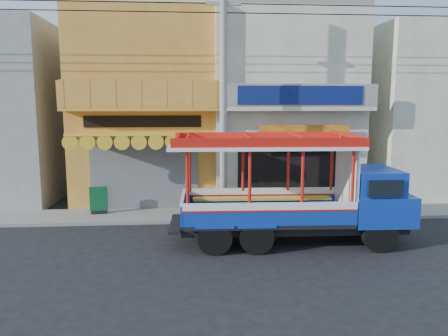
# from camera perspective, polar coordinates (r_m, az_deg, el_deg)

# --- Properties ---
(ground) EXTENTS (90.00, 90.00, 0.00)m
(ground) POSITION_cam_1_polar(r_m,az_deg,el_deg) (13.04, 5.48, -10.65)
(ground) COLOR black
(ground) RESTS_ON ground
(sidewalk) EXTENTS (30.00, 2.00, 0.12)m
(sidewalk) POSITION_cam_1_polar(r_m,az_deg,el_deg) (16.81, 3.17, -5.98)
(sidewalk) COLOR slate
(sidewalk) RESTS_ON ground
(shophouse_left) EXTENTS (6.00, 7.50, 8.24)m
(shophouse_left) POSITION_cam_1_polar(r_m,az_deg,el_deg) (20.17, -9.69, 7.98)
(shophouse_left) COLOR #C6792C
(shophouse_left) RESTS_ON ground
(shophouse_right) EXTENTS (6.00, 6.75, 8.24)m
(shophouse_right) POSITION_cam_1_polar(r_m,az_deg,el_deg) (20.51, 7.42, 8.03)
(shophouse_right) COLOR #B7B396
(shophouse_right) RESTS_ON ground
(party_pilaster) EXTENTS (0.35, 0.30, 8.00)m
(party_pilaster) POSITION_cam_1_polar(r_m,az_deg,el_deg) (17.01, -0.46, 7.63)
(party_pilaster) COLOR #B7B396
(party_pilaster) RESTS_ON ground
(filler_building_right) EXTENTS (6.00, 6.00, 7.60)m
(filler_building_right) POSITION_cam_1_polar(r_m,az_deg,el_deg) (23.00, 24.84, 6.61)
(filler_building_right) COLOR #B7B396
(filler_building_right) RESTS_ON ground
(utility_pole) EXTENTS (28.00, 0.26, 9.00)m
(utility_pole) POSITION_cam_1_polar(r_m,az_deg,el_deg) (15.49, 0.48, 11.35)
(utility_pole) COLOR gray
(utility_pole) RESTS_ON ground
(songthaew_truck) EXTENTS (7.20, 2.58, 3.33)m
(songthaew_truck) POSITION_cam_1_polar(r_m,az_deg,el_deg) (13.50, 10.92, -3.03)
(songthaew_truck) COLOR black
(songthaew_truck) RESTS_ON ground
(green_sign) EXTENTS (0.67, 0.36, 1.02)m
(green_sign) POSITION_cam_1_polar(r_m,az_deg,el_deg) (17.17, -16.03, -4.32)
(green_sign) COLOR black
(green_sign) RESTS_ON sidewalk
(potted_plant_a) EXTENTS (1.08, 1.04, 0.92)m
(potted_plant_a) POSITION_cam_1_polar(r_m,az_deg,el_deg) (17.06, 11.85, -4.14)
(potted_plant_a) COLOR #164F18
(potted_plant_a) RESTS_ON sidewalk
(potted_plant_c) EXTENTS (0.80, 0.80, 1.01)m
(potted_plant_c) POSITION_cam_1_polar(r_m,az_deg,el_deg) (18.01, 14.58, -3.41)
(potted_plant_c) COLOR #164F18
(potted_plant_c) RESTS_ON sidewalk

